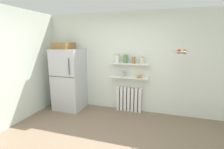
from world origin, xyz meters
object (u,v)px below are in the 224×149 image
(refrigerator, at_px, (69,78))
(storage_jar_3, at_px, (142,60))
(radiator, at_px, (129,99))
(storage_jar_0, at_px, (117,59))
(storage_jar_1, at_px, (125,59))
(hanging_fruit_basket, at_px, (181,52))
(shelf_bowl, at_px, (139,76))
(vase, at_px, (123,73))
(storage_jar_2, at_px, (134,60))

(refrigerator, bearing_deg, storage_jar_3, 7.18)
(radiator, xyz_separation_m, storage_jar_0, (-0.32, -0.03, 1.09))
(storage_jar_0, relative_size, storage_jar_3, 1.23)
(refrigerator, xyz_separation_m, storage_jar_1, (1.53, 0.25, 0.56))
(refrigerator, relative_size, storage_jar_1, 8.04)
(hanging_fruit_basket, bearing_deg, storage_jar_1, 163.52)
(storage_jar_0, xyz_separation_m, shelf_bowl, (0.59, 0.00, -0.44))
(refrigerator, distance_m, vase, 1.49)
(storage_jar_0, height_order, storage_jar_3, storage_jar_0)
(storage_jar_0, relative_size, vase, 1.36)
(vase, bearing_deg, shelf_bowl, 0.00)
(storage_jar_2, bearing_deg, radiator, 164.29)
(storage_jar_1, distance_m, storage_jar_3, 0.43)
(storage_jar_3, xyz_separation_m, vase, (-0.49, 0.00, -0.37))
(storage_jar_2, xyz_separation_m, shelf_bowl, (0.16, 0.00, -0.42))
(hanging_fruit_basket, bearing_deg, storage_jar_3, 155.99)
(storage_jar_3, relative_size, hanging_fruit_basket, 0.54)
(shelf_bowl, bearing_deg, refrigerator, -172.63)
(storage_jar_0, distance_m, storage_jar_1, 0.21)
(storage_jar_2, distance_m, shelf_bowl, 0.45)
(refrigerator, distance_m, radiator, 1.74)
(storage_jar_0, relative_size, shelf_bowl, 1.58)
(storage_jar_3, relative_size, vase, 1.10)
(hanging_fruit_basket, bearing_deg, storage_jar_0, 165.78)
(vase, distance_m, shelf_bowl, 0.44)
(storage_jar_1, distance_m, storage_jar_2, 0.21)
(storage_jar_1, height_order, hanging_fruit_basket, hanging_fruit_basket)
(storage_jar_1, height_order, storage_jar_3, storage_jar_1)
(storage_jar_2, height_order, vase, storage_jar_2)
(shelf_bowl, height_order, hanging_fruit_basket, hanging_fruit_basket)
(storage_jar_2, bearing_deg, hanging_fruit_basket, -19.57)
(storage_jar_2, height_order, shelf_bowl, storage_jar_2)
(radiator, xyz_separation_m, vase, (-0.17, -0.03, 0.71))
(radiator, relative_size, storage_jar_0, 2.99)
(shelf_bowl, bearing_deg, vase, 180.00)
(storage_jar_0, height_order, hanging_fruit_basket, hanging_fruit_basket)
(storage_jar_3, height_order, vase, storage_jar_3)
(radiator, distance_m, hanging_fruit_basket, 1.81)
(storage_jar_0, height_order, shelf_bowl, storage_jar_0)
(vase, bearing_deg, storage_jar_2, 0.00)
(refrigerator, xyz_separation_m, vase, (1.46, 0.25, 0.17))
(refrigerator, relative_size, storage_jar_2, 10.26)
(hanging_fruit_basket, bearing_deg, radiator, 160.77)
(radiator, xyz_separation_m, shelf_bowl, (0.27, -0.03, 0.66))
(storage_jar_0, bearing_deg, storage_jar_1, 0.00)
(refrigerator, height_order, hanging_fruit_basket, refrigerator)
(refrigerator, relative_size, vase, 11.20)
(radiator, bearing_deg, storage_jar_1, -164.29)
(storage_jar_1, xyz_separation_m, storage_jar_2, (0.21, 0.00, -0.02))
(shelf_bowl, bearing_deg, hanging_fruit_basket, -22.76)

